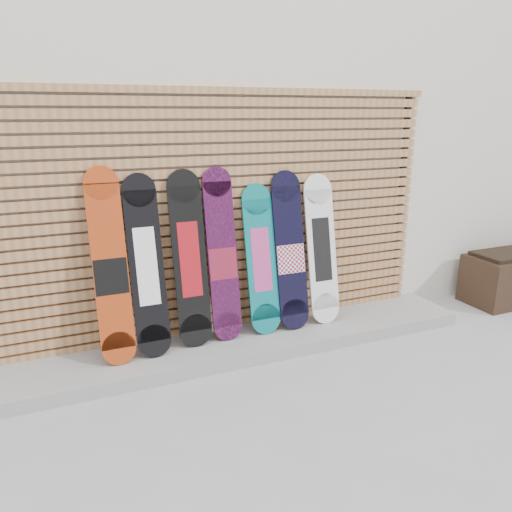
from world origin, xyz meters
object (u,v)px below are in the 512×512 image
(snowboard_5, at_px, (290,252))
(snowboard_2, at_px, (190,259))
(snowboard_1, at_px, (147,266))
(snowboard_6, at_px, (321,249))
(snowboard_0, at_px, (110,268))
(snowboard_4, at_px, (261,260))
(snowboard_3, at_px, (222,256))

(snowboard_5, bearing_deg, snowboard_2, 179.30)
(snowboard_1, distance_m, snowboard_6, 1.67)
(snowboard_0, bearing_deg, snowboard_4, 1.55)
(snowboard_6, bearing_deg, snowboard_4, 179.81)
(snowboard_3, bearing_deg, snowboard_4, -0.87)
(snowboard_0, relative_size, snowboard_4, 1.16)
(snowboard_3, xyz_separation_m, snowboard_4, (0.37, -0.01, -0.07))
(snowboard_1, relative_size, snowboard_3, 0.98)
(snowboard_2, height_order, snowboard_3, snowboard_3)
(snowboard_2, bearing_deg, snowboard_3, 0.60)
(snowboard_0, distance_m, snowboard_5, 1.62)
(snowboard_3, height_order, snowboard_4, snowboard_3)
(snowboard_0, xyz_separation_m, snowboard_1, (0.29, 0.01, -0.02))
(snowboard_5, xyz_separation_m, snowboard_6, (0.34, 0.01, -0.01))
(snowboard_0, bearing_deg, snowboard_3, 2.48)
(snowboard_0, distance_m, snowboard_4, 1.34)
(snowboard_3, distance_m, snowboard_5, 0.66)
(snowboard_0, height_order, snowboard_1, snowboard_0)
(snowboard_2, xyz_separation_m, snowboard_5, (0.96, -0.01, -0.04))
(snowboard_0, distance_m, snowboard_2, 0.67)
(snowboard_1, xyz_separation_m, snowboard_3, (0.67, 0.03, 0.00))
(snowboard_0, height_order, snowboard_6, snowboard_0)
(snowboard_4, relative_size, snowboard_5, 0.93)
(snowboard_0, height_order, snowboard_4, snowboard_0)
(snowboard_2, bearing_deg, snowboard_6, -0.21)
(snowboard_2, height_order, snowboard_4, snowboard_2)
(snowboard_3, bearing_deg, snowboard_1, -177.30)
(snowboard_1, distance_m, snowboard_4, 1.04)
(snowboard_1, bearing_deg, snowboard_4, 1.43)
(snowboard_2, height_order, snowboard_6, snowboard_2)
(snowboard_4, distance_m, snowboard_6, 0.63)
(snowboard_4, bearing_deg, snowboard_0, -178.45)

